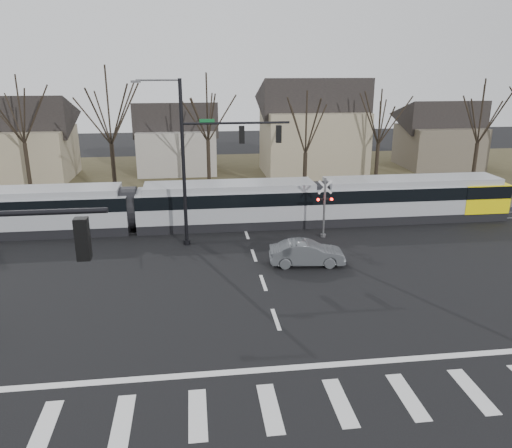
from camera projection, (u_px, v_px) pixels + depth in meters
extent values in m
plane|color=black|center=(284.00, 343.00, 20.53)|extent=(140.00, 140.00, 0.00)
cube|color=#38331E|center=(227.00, 178.00, 50.77)|extent=(140.00, 28.00, 0.01)
cube|color=silver|center=(45.00, 427.00, 15.72)|extent=(0.60, 2.60, 0.01)
cube|color=silver|center=(123.00, 421.00, 16.01)|extent=(0.60, 2.60, 0.01)
cube|color=silver|center=(198.00, 414.00, 16.30)|extent=(0.60, 2.60, 0.01)
cube|color=silver|center=(270.00, 408.00, 16.60)|extent=(0.60, 2.60, 0.01)
cube|color=silver|center=(340.00, 402.00, 16.89)|extent=(0.60, 2.60, 0.01)
cube|color=silver|center=(408.00, 396.00, 17.18)|extent=(0.60, 2.60, 0.01)
cube|color=silver|center=(473.00, 391.00, 17.47)|extent=(0.60, 2.60, 0.01)
cube|color=silver|center=(292.00, 368.00, 18.82)|extent=(28.00, 0.35, 0.01)
cube|color=silver|center=(276.00, 319.00, 22.41)|extent=(0.18, 2.00, 0.01)
cube|color=silver|center=(263.00, 283.00, 26.19)|extent=(0.18, 2.00, 0.01)
cube|color=silver|center=(254.00, 255.00, 29.98)|extent=(0.18, 2.00, 0.01)
cube|color=silver|center=(247.00, 234.00, 33.76)|extent=(0.18, 2.00, 0.01)
cube|color=silver|center=(241.00, 217.00, 37.54)|extent=(0.18, 2.00, 0.01)
cube|color=silver|center=(236.00, 203.00, 41.32)|extent=(0.18, 2.00, 0.01)
cube|color=silver|center=(232.00, 192.00, 45.10)|extent=(0.18, 2.00, 0.01)
cube|color=silver|center=(229.00, 182.00, 48.88)|extent=(0.18, 2.00, 0.01)
cube|color=#59595E|center=(245.00, 229.00, 34.79)|extent=(90.00, 0.12, 0.06)
cube|color=#59595E|center=(243.00, 223.00, 36.11)|extent=(90.00, 0.12, 0.06)
cube|color=gray|center=(24.00, 212.00, 33.37)|extent=(13.87, 2.99, 3.11)
cube|color=black|center=(22.00, 203.00, 33.18)|extent=(13.89, 3.03, 0.91)
cube|color=gray|center=(230.00, 205.00, 35.06)|extent=(12.80, 2.99, 3.11)
cube|color=black|center=(230.00, 196.00, 34.87)|extent=(12.82, 3.03, 0.91)
cube|color=gray|center=(411.00, 199.00, 36.68)|extent=(13.87, 2.99, 3.11)
cube|color=black|center=(411.00, 190.00, 36.49)|extent=(13.89, 3.03, 0.91)
cube|color=yellow|center=(477.00, 195.00, 37.29)|extent=(3.41, 3.05, 2.08)
imported|color=#4C4F53|center=(307.00, 253.00, 28.39)|extent=(2.25, 4.52, 1.40)
cube|color=black|center=(83.00, 239.00, 12.01)|extent=(0.32, 0.32, 1.05)
sphere|color=#FF0C07|center=(81.00, 226.00, 11.91)|extent=(0.22, 0.22, 0.22)
cylinder|color=black|center=(184.00, 165.00, 30.31)|extent=(0.22, 0.22, 10.20)
cylinder|color=black|center=(187.00, 242.00, 31.81)|extent=(0.44, 0.44, 0.30)
cylinder|color=black|center=(236.00, 123.00, 29.95)|extent=(6.50, 0.14, 0.14)
cube|color=#0C5926|center=(207.00, 121.00, 29.69)|extent=(0.90, 0.03, 0.22)
cube|color=black|center=(242.00, 135.00, 30.20)|extent=(0.32, 0.32, 1.05)
sphere|color=#FF0C07|center=(242.00, 129.00, 30.10)|extent=(0.22, 0.22, 0.22)
cube|color=black|center=(279.00, 134.00, 30.47)|extent=(0.32, 0.32, 1.05)
sphere|color=#FF0C07|center=(279.00, 129.00, 30.37)|extent=(0.22, 0.22, 0.22)
cube|color=#59595B|center=(136.00, 82.00, 28.51)|extent=(0.55, 0.22, 0.14)
cylinder|color=#59595B|center=(324.00, 208.00, 32.63)|extent=(0.14, 0.14, 4.00)
cylinder|color=#59595B|center=(323.00, 235.00, 33.20)|extent=(0.36, 0.36, 0.20)
cube|color=silver|center=(325.00, 187.00, 32.20)|extent=(0.95, 0.04, 0.95)
cube|color=silver|center=(325.00, 187.00, 32.20)|extent=(0.95, 0.04, 0.95)
cube|color=black|center=(325.00, 199.00, 32.44)|extent=(1.00, 0.10, 0.12)
sphere|color=#FF0C07|center=(318.00, 200.00, 32.31)|extent=(0.18, 0.18, 0.18)
sphere|color=#FF0C07|center=(332.00, 199.00, 32.42)|extent=(0.18, 0.18, 0.18)
cube|color=gray|center=(24.00, 154.00, 49.47)|extent=(9.00, 8.00, 5.00)
cube|color=gray|center=(177.00, 150.00, 53.26)|extent=(8.00, 7.00, 4.50)
cube|color=gray|center=(312.00, 143.00, 51.83)|extent=(10.00, 8.00, 6.50)
cube|color=brown|center=(439.00, 147.00, 55.85)|extent=(8.00, 7.00, 4.50)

